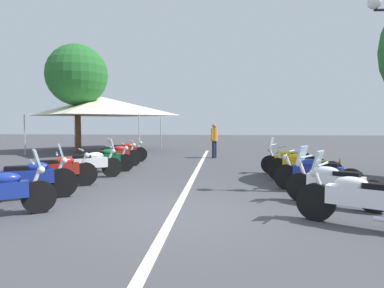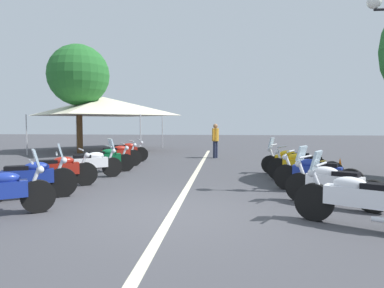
% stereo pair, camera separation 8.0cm
% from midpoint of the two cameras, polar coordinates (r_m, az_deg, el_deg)
% --- Properties ---
extents(ground_plane, '(80.00, 80.00, 0.00)m').
position_cam_midpoint_polar(ground_plane, '(6.54, -2.90, -11.43)').
color(ground_plane, '#424247').
extents(lane_centre_stripe, '(19.91, 0.16, 0.01)m').
position_cam_midpoint_polar(lane_centre_stripe, '(10.70, 0.47, -5.49)').
color(lane_centre_stripe, beige).
rests_on(lane_centre_stripe, ground_plane).
extents(motorcycle_left_row_1, '(1.10, 1.88, 1.22)m').
position_cam_midpoint_polar(motorcycle_left_row_1, '(8.35, -25.11, -5.14)').
color(motorcycle_left_row_1, black).
rests_on(motorcycle_left_row_1, ground_plane).
extents(motorcycle_left_row_2, '(1.25, 1.82, 0.99)m').
position_cam_midpoint_polar(motorcycle_left_row_2, '(9.55, -21.25, -4.11)').
color(motorcycle_left_row_2, black).
rests_on(motorcycle_left_row_2, ground_plane).
extents(motorcycle_left_row_3, '(1.28, 1.70, 1.19)m').
position_cam_midpoint_polar(motorcycle_left_row_3, '(10.78, -16.28, -3.12)').
color(motorcycle_left_row_3, black).
rests_on(motorcycle_left_row_3, ground_plane).
extents(motorcycle_left_row_4, '(1.12, 1.91, 0.98)m').
position_cam_midpoint_polar(motorcycle_left_row_4, '(11.98, -14.16, -2.47)').
color(motorcycle_left_row_4, black).
rests_on(motorcycle_left_row_4, ground_plane).
extents(motorcycle_left_row_5, '(1.24, 1.78, 1.00)m').
position_cam_midpoint_polar(motorcycle_left_row_5, '(13.31, -12.30, -1.81)').
color(motorcycle_left_row_5, black).
rests_on(motorcycle_left_row_5, ground_plane).
extents(motorcycle_left_row_6, '(1.05, 1.86, 1.00)m').
position_cam_midpoint_polar(motorcycle_left_row_6, '(14.84, -10.90, -1.25)').
color(motorcycle_left_row_6, black).
rests_on(motorcycle_left_row_6, ground_plane).
extents(motorcycle_right_row_0, '(1.19, 1.92, 1.22)m').
position_cam_midpoint_polar(motorcycle_right_row_0, '(6.19, 26.41, -8.19)').
color(motorcycle_right_row_0, black).
rests_on(motorcycle_right_row_0, ground_plane).
extents(motorcycle_right_row_1, '(1.29, 1.75, 1.20)m').
position_cam_midpoint_polar(motorcycle_right_row_1, '(7.51, 22.61, -6.13)').
color(motorcycle_right_row_1, black).
rests_on(motorcycle_right_row_1, ground_plane).
extents(motorcycle_right_row_2, '(1.11, 1.95, 1.00)m').
position_cam_midpoint_polar(motorcycle_right_row_2, '(8.82, 20.19, -4.68)').
color(motorcycle_right_row_2, black).
rests_on(motorcycle_right_row_2, ground_plane).
extents(motorcycle_right_row_3, '(1.26, 1.90, 1.01)m').
position_cam_midpoint_polar(motorcycle_right_row_3, '(10.13, 18.16, -3.56)').
color(motorcycle_right_row_3, black).
rests_on(motorcycle_right_row_3, ground_plane).
extents(motorcycle_right_row_4, '(1.06, 1.96, 1.19)m').
position_cam_midpoint_polar(motorcycle_right_row_4, '(11.48, 16.51, -2.73)').
color(motorcycle_right_row_4, black).
rests_on(motorcycle_right_row_4, ground_plane).
extents(traffic_cone_0, '(0.36, 0.36, 0.61)m').
position_cam_midpoint_polar(traffic_cone_0, '(11.47, 23.53, -3.72)').
color(traffic_cone_0, orange).
rests_on(traffic_cone_0, ground_plane).
extents(bystander_0, '(0.48, 0.32, 1.63)m').
position_cam_midpoint_polar(bystander_0, '(16.32, 4.04, 1.00)').
color(bystander_0, '#1E2338').
rests_on(bystander_0, ground_plane).
extents(roadside_tree_1, '(3.32, 3.32, 5.93)m').
position_cam_midpoint_polar(roadside_tree_1, '(20.08, -18.22, 10.75)').
color(roadside_tree_1, brown).
rests_on(roadside_tree_1, ground_plane).
extents(event_tent, '(6.66, 6.66, 3.20)m').
position_cam_midpoint_polar(event_tent, '(21.06, -14.46, 6.10)').
color(event_tent, beige).
rests_on(event_tent, ground_plane).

